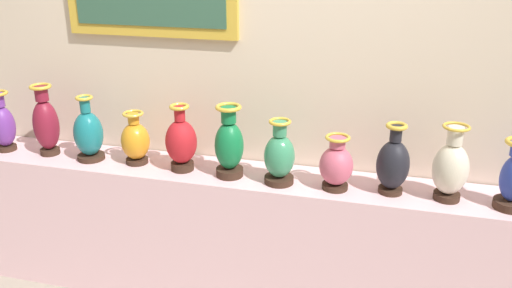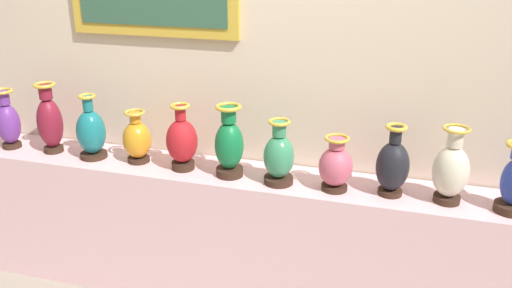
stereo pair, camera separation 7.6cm
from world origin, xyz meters
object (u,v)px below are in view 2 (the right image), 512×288
Objects in this scene: vase_violet at (8,122)px; vase_onyx at (393,165)px; vase_ivory at (451,170)px; vase_emerald at (229,145)px; vase_jade at (279,157)px; vase_amber at (137,139)px; vase_teal at (91,132)px; vase_rose at (336,166)px; vase_burgundy at (50,121)px; vase_crimson at (182,141)px.

vase_violet is 2.27m from vase_onyx.
vase_ivory is (2.54, -0.00, 0.00)m from vase_violet.
vase_jade is (0.28, -0.02, -0.03)m from vase_emerald.
vase_violet is at bearing -178.53° from vase_amber.
vase_teal is 1.04× the size of vase_onyx.
vase_teal is 1.13m from vase_jade.
vase_jade is (0.84, -0.05, 0.01)m from vase_amber.
vase_violet is 0.92× the size of vase_emerald.
vase_ivory is at bearing -1.07° from vase_onyx.
vase_emerald is 0.57m from vase_rose.
vase_onyx is (0.57, 0.03, 0.01)m from vase_jade.
vase_burgundy reaches higher than vase_rose.
vase_onyx is (1.41, -0.02, 0.02)m from vase_amber.
vase_burgundy reaches higher than vase_onyx.
vase_emerald is 1.15× the size of vase_jade.
vase_teal reaches higher than vase_violet.
vase_jade is at bearing -3.44° from vase_emerald.
vase_jade is 0.95× the size of vase_onyx.
vase_teal is (0.28, -0.01, -0.04)m from vase_burgundy.
vase_burgundy reaches higher than vase_emerald.
vase_amber is 0.84m from vase_jade.
vase_amber is at bearing 179.25° from vase_onyx.
vase_ivory is at bearing 2.13° from vase_rose.
vase_violet is 1.20× the size of vase_amber.
vase_onyx is at bearing 178.93° from vase_ivory.
vase_violet is 0.29m from vase_burgundy.
vase_burgundy is (0.29, 0.01, 0.03)m from vase_violet.
vase_onyx is (1.12, 0.00, -0.01)m from vase_crimson.
vase_emerald is 1.12m from vase_ivory.
vase_crimson is at bearing -0.36° from vase_teal.
vase_amber is 0.83× the size of vase_onyx.
vase_crimson is 1.02× the size of vase_onyx.
vase_crimson is at bearing -4.33° from vase_amber.
vase_emerald is at bearing -2.18° from vase_crimson.
vase_rose is (1.99, -0.02, -0.03)m from vase_violet.
vase_teal is 1.25× the size of vase_amber.
vase_violet is at bearing 179.37° from vase_rose.
vase_jade is at bearing -2.81° from vase_crimson.
vase_rose is 0.28m from vase_onyx.
vase_emerald reaches higher than vase_violet.
vase_rose is at bearing -2.20° from vase_amber.
vase_teal is 0.96× the size of vase_emerald.
vase_amber is 1.06× the size of vase_rose.
vase_amber is 0.29m from vase_crimson.
vase_violet is 1.42m from vase_emerald.
vase_ivory is (1.97, -0.01, 0.01)m from vase_teal.
vase_crimson reaches higher than vase_violet.
vase_burgundy is 2.25m from vase_ivory.
vase_violet is at bearing 179.97° from vase_ivory.
vase_violet is at bearing -179.62° from vase_teal.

